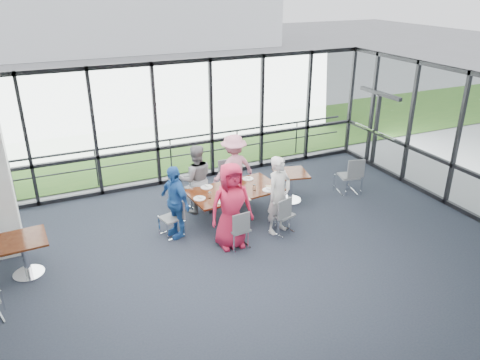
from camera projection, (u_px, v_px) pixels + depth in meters
name	position (u px, v px, depth m)	size (l,w,h in m)	color
floor	(237.00, 289.00, 8.25)	(12.00, 10.00, 0.02)	#1F2330
ceiling	(237.00, 112.00, 6.97)	(12.00, 10.00, 0.04)	white
curtain_wall_back	(156.00, 126.00, 11.78)	(12.00, 0.10, 3.20)	white
exit_door	(376.00, 131.00, 13.24)	(0.12, 1.60, 2.10)	black
apron	(122.00, 132.00, 16.60)	(80.00, 70.00, 0.02)	gray
grass_strip	(135.00, 149.00, 14.92)	(80.00, 5.00, 0.01)	#25531E
hangar_main	(112.00, 6.00, 35.26)	(24.00, 10.00, 6.00)	white
guard_rail	(153.00, 159.00, 12.72)	(0.06, 0.06, 12.00)	#2D2D33
main_table	(234.00, 194.00, 10.35)	(2.12, 1.30, 0.75)	#391307
side_table_left	(23.00, 245.00, 8.41)	(0.87, 0.87, 0.75)	#391307
side_table_right	(291.00, 178.00, 11.26)	(0.92, 0.92, 0.75)	#391307
diner_near_left	(231.00, 206.00, 9.24)	(0.88, 0.57, 1.79)	#C31D40
diner_near_right	(279.00, 195.00, 9.79)	(0.62, 0.46, 1.71)	silver
diner_far_left	(196.00, 179.00, 10.67)	(0.79, 0.49, 1.64)	gray
diner_far_right	(234.00, 169.00, 11.16)	(1.10, 0.57, 1.70)	pink
diner_end	(175.00, 202.00, 9.67)	(0.92, 0.50, 1.58)	#245AA8
chair_main_nl	(238.00, 229.00, 9.38)	(0.40, 0.40, 0.82)	slate
chair_main_nr	(282.00, 215.00, 9.92)	(0.41, 0.41, 0.85)	slate
chair_main_fl	(197.00, 188.00, 11.06)	(0.46, 0.46, 0.94)	slate
chair_main_fr	(231.00, 181.00, 11.47)	(0.45, 0.45, 0.92)	slate
chair_main_end	(171.00, 218.00, 9.81)	(0.40, 0.40, 0.82)	slate
chair_spare_r	(349.00, 176.00, 11.74)	(0.45, 0.45, 0.93)	slate
plate_nl	(222.00, 201.00, 9.75)	(0.27, 0.27, 0.01)	white
plate_nr	(268.00, 190.00, 10.27)	(0.26, 0.26, 0.01)	white
plate_fl	(207.00, 187.00, 10.41)	(0.27, 0.27, 0.01)	white
plate_fr	(248.00, 179.00, 10.84)	(0.25, 0.25, 0.01)	white
plate_end	(200.00, 198.00, 9.87)	(0.26, 0.26, 0.01)	white
tumbler_a	(233.00, 194.00, 9.92)	(0.07, 0.07, 0.14)	white
tumbler_b	(254.00, 188.00, 10.24)	(0.06, 0.06, 0.13)	white
tumbler_c	(232.00, 183.00, 10.45)	(0.07, 0.07, 0.14)	white
tumbler_d	(210.00, 195.00, 9.87)	(0.07, 0.07, 0.13)	white
menu_a	(242.00, 199.00, 9.85)	(0.32, 0.23, 0.00)	silver
menu_b	(273.00, 187.00, 10.43)	(0.30, 0.21, 0.00)	silver
menu_c	(230.00, 182.00, 10.70)	(0.33, 0.23, 0.00)	silver
condiment_caddy	(233.00, 188.00, 10.35)	(0.10, 0.07, 0.04)	black
ketchup_bottle	(234.00, 185.00, 10.30)	(0.06, 0.06, 0.18)	#B61F0D
green_bottle	(238.00, 185.00, 10.30)	(0.05, 0.05, 0.20)	#226E33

